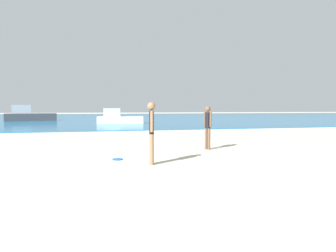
% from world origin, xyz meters
% --- Properties ---
extents(ground, '(200.00, 200.00, 0.00)m').
position_xyz_m(ground, '(0.00, 0.00, 0.00)').
color(ground, beige).
extents(water, '(160.00, 60.00, 0.06)m').
position_xyz_m(water, '(0.00, 45.30, 0.03)').
color(water, '#1E6B9E').
rests_on(water, ground).
extents(person_standing, '(0.21, 0.37, 1.61)m').
position_xyz_m(person_standing, '(-1.05, 4.58, 0.92)').
color(person_standing, '#936B4C').
rests_on(person_standing, ground).
extents(frisbee, '(0.29, 0.29, 0.03)m').
position_xyz_m(frisbee, '(-1.89, 5.42, 0.01)').
color(frisbee, blue).
rests_on(frisbee, ground).
extents(person_distant, '(0.20, 0.33, 1.54)m').
position_xyz_m(person_distant, '(1.30, 6.67, 0.87)').
color(person_distant, brown).
rests_on(person_distant, ground).
extents(boat_near, '(4.28, 1.68, 1.42)m').
position_xyz_m(boat_near, '(-1.03, 23.26, 0.55)').
color(boat_near, white).
rests_on(boat_near, water).
extents(boat_far, '(5.57, 3.15, 1.80)m').
position_xyz_m(boat_far, '(-10.76, 31.31, 0.68)').
color(boat_far, '#4C4C51').
rests_on(boat_far, water).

